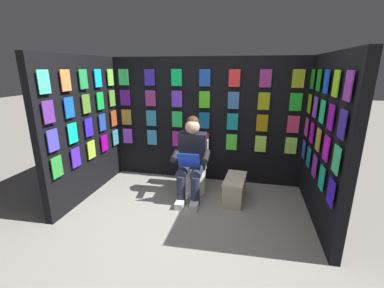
# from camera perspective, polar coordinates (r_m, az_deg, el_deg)

# --- Properties ---
(ground_plane) EXTENTS (30.00, 30.00, 0.00)m
(ground_plane) POSITION_cam_1_polar(r_m,az_deg,el_deg) (3.06, -3.72, -20.79)
(ground_plane) COLOR gray
(display_wall_back) EXTENTS (3.21, 0.14, 2.02)m
(display_wall_back) POSITION_cam_1_polar(r_m,az_deg,el_deg) (4.30, 2.87, 5.17)
(display_wall_back) COLOR black
(display_wall_back) RESTS_ON ground
(display_wall_left) EXTENTS (0.14, 1.78, 2.02)m
(display_wall_left) POSITION_cam_1_polar(r_m,az_deg,el_deg) (3.44, 27.20, 0.54)
(display_wall_left) COLOR black
(display_wall_left) RESTS_ON ground
(display_wall_right) EXTENTS (0.14, 1.78, 2.02)m
(display_wall_right) POSITION_cam_1_polar(r_m,az_deg,el_deg) (4.06, -22.60, 3.26)
(display_wall_right) COLOR black
(display_wall_right) RESTS_ON ground
(toilet) EXTENTS (0.41, 0.56, 0.77)m
(toilet) POSITION_cam_1_polar(r_m,az_deg,el_deg) (4.04, 0.43, -5.71)
(toilet) COLOR white
(toilet) RESTS_ON ground
(person_reading) EXTENTS (0.54, 0.70, 1.19)m
(person_reading) POSITION_cam_1_polar(r_m,az_deg,el_deg) (3.74, -0.14, -3.11)
(person_reading) COLOR black
(person_reading) RESTS_ON ground
(comic_longbox_near) EXTENTS (0.32, 0.61, 0.35)m
(comic_longbox_near) POSITION_cam_1_polar(r_m,az_deg,el_deg) (3.84, 9.32, -9.65)
(comic_longbox_near) COLOR beige
(comic_longbox_near) RESTS_ON ground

